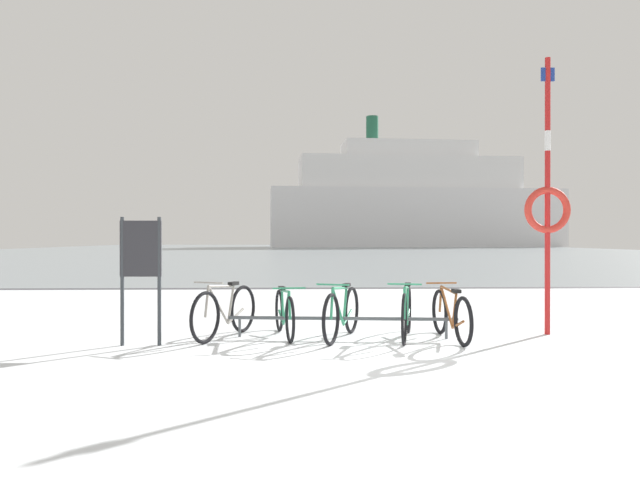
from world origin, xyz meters
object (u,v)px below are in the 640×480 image
bicycle_0 (225,312)px  ferry_ship (412,203)px  bicycle_2 (342,313)px  info_sign (141,260)px  rescue_post (548,202)px  bicycle_3 (407,312)px  bicycle_1 (284,313)px  bicycle_4 (451,315)px

bicycle_0 → ferry_ship: 88.31m
ferry_ship → bicycle_2: bearing=-101.6°
bicycle_2 → info_sign: info_sign is taller
bicycle_0 → rescue_post: 5.04m
bicycle_3 → ferry_ship: ferry_ship is taller
bicycle_0 → info_sign: (-1.05, -0.57, 0.77)m
bicycle_0 → bicycle_1: (0.85, 0.04, -0.03)m
bicycle_4 → bicycle_3: bearing=169.4°
bicycle_1 → rescue_post: 4.26m
bicycle_3 → rescue_post: bearing=8.1°
bicycle_0 → bicycle_2: size_ratio=0.98×
bicycle_1 → ferry_ship: size_ratio=0.03×
bicycle_2 → info_sign: (-2.73, -0.40, 0.78)m
bicycle_1 → info_sign: bearing=-162.3°
rescue_post → ferry_ship: ferry_ship is taller
bicycle_2 → bicycle_4: size_ratio=0.98×
bicycle_1 → bicycle_4: bicycle_4 is taller
bicycle_1 → bicycle_4: 2.38m
bicycle_2 → info_sign: 2.87m
bicycle_1 → rescue_post: (3.93, 0.10, 1.64)m
bicycle_1 → rescue_post: bearing=1.4°
ferry_ship → bicycle_1: bearing=-102.2°
bicycle_3 → ferry_ship: size_ratio=0.04×
bicycle_2 → rescue_post: 3.51m
bicycle_1 → bicycle_2: 0.85m
bicycle_0 → rescue_post: size_ratio=0.39×
bicycle_4 → rescue_post: bearing=15.0°
bicycle_0 → rescue_post: bearing=1.7°
bicycle_3 → ferry_ship: bearing=79.0°
bicycle_1 → bicycle_4: size_ratio=0.97×
bicycle_0 → bicycle_3: bearing=-3.7°
info_sign → ferry_ship: size_ratio=0.04×
bicycle_3 → info_sign: 3.76m
bicycle_1 → bicycle_3: (1.75, -0.21, 0.03)m
bicycle_1 → ferry_ship: bearing=77.8°
bicycle_3 → info_sign: bearing=-173.8°
bicycle_0 → bicycle_3: size_ratio=0.94×
bicycle_0 → ferry_ship: ferry_ship is taller
bicycle_0 → ferry_ship: bearing=77.3°
bicycle_2 → bicycle_4: 1.54m
rescue_post → bicycle_4: bearing=-165.0°
bicycle_0 → bicycle_4: 3.22m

